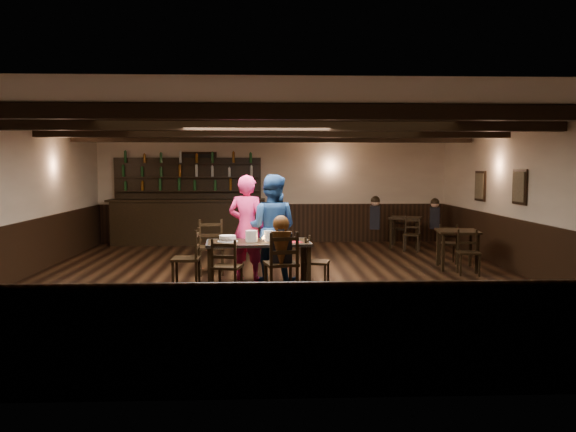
{
  "coord_description": "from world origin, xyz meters",
  "views": [
    {
      "loc": [
        -0.17,
        -9.6,
        1.96
      ],
      "look_at": [
        0.21,
        0.2,
        1.1
      ],
      "focal_mm": 35.0,
      "sensor_mm": 36.0,
      "label": 1
    }
  ],
  "objects_px": {
    "dining_table": "(258,246)",
    "bar_counter": "(188,216)",
    "cake": "(228,239)",
    "chair_near_left": "(226,263)",
    "man_blue": "(272,228)",
    "chair_near_right": "(283,259)",
    "woman_pink": "(247,228)"
  },
  "relations": [
    {
      "from": "dining_table",
      "to": "bar_counter",
      "type": "height_order",
      "value": "bar_counter"
    },
    {
      "from": "dining_table",
      "to": "cake",
      "type": "distance_m",
      "value": 0.51
    },
    {
      "from": "chair_near_left",
      "to": "man_blue",
      "type": "relative_size",
      "value": 0.48
    },
    {
      "from": "bar_counter",
      "to": "chair_near_right",
      "type": "bearing_deg",
      "value": -69.47
    },
    {
      "from": "woman_pink",
      "to": "man_blue",
      "type": "relative_size",
      "value": 1.0
    },
    {
      "from": "chair_near_left",
      "to": "woman_pink",
      "type": "bearing_deg",
      "value": 77.21
    },
    {
      "from": "chair_near_right",
      "to": "woman_pink",
      "type": "distance_m",
      "value": 1.5
    },
    {
      "from": "chair_near_right",
      "to": "woman_pink",
      "type": "relative_size",
      "value": 0.55
    },
    {
      "from": "chair_near_left",
      "to": "man_blue",
      "type": "xyz_separation_m",
      "value": [
        0.71,
        1.12,
        0.4
      ]
    },
    {
      "from": "dining_table",
      "to": "woman_pink",
      "type": "bearing_deg",
      "value": 109.47
    },
    {
      "from": "chair_near_right",
      "to": "woman_pink",
      "type": "height_order",
      "value": "woman_pink"
    },
    {
      "from": "cake",
      "to": "man_blue",
      "type": "bearing_deg",
      "value": 33.26
    },
    {
      "from": "chair_near_right",
      "to": "bar_counter",
      "type": "relative_size",
      "value": 0.25
    },
    {
      "from": "bar_counter",
      "to": "cake",
      "type": "bearing_deg",
      "value": -75.29
    },
    {
      "from": "woman_pink",
      "to": "chair_near_right",
      "type": "bearing_deg",
      "value": 132.47
    },
    {
      "from": "bar_counter",
      "to": "dining_table",
      "type": "bearing_deg",
      "value": -70.3
    },
    {
      "from": "cake",
      "to": "chair_near_right",
      "type": "bearing_deg",
      "value": -40.82
    },
    {
      "from": "chair_near_right",
      "to": "bar_counter",
      "type": "bearing_deg",
      "value": 110.53
    },
    {
      "from": "chair_near_left",
      "to": "bar_counter",
      "type": "distance_m",
      "value": 6.07
    },
    {
      "from": "dining_table",
      "to": "chair_near_left",
      "type": "height_order",
      "value": "chair_near_left"
    },
    {
      "from": "chair_near_right",
      "to": "man_blue",
      "type": "bearing_deg",
      "value": 96.84
    },
    {
      "from": "dining_table",
      "to": "chair_near_right",
      "type": "xyz_separation_m",
      "value": [
        0.37,
        -0.77,
        -0.1
      ]
    },
    {
      "from": "man_blue",
      "to": "cake",
      "type": "distance_m",
      "value": 0.87
    },
    {
      "from": "woman_pink",
      "to": "bar_counter",
      "type": "distance_m",
      "value": 4.97
    },
    {
      "from": "cake",
      "to": "bar_counter",
      "type": "xyz_separation_m",
      "value": [
        -1.38,
        5.26,
        -0.07
      ]
    },
    {
      "from": "chair_near_left",
      "to": "chair_near_right",
      "type": "bearing_deg",
      "value": -6.83
    },
    {
      "from": "woman_pink",
      "to": "dining_table",
      "type": "bearing_deg",
      "value": 128.68
    },
    {
      "from": "cake",
      "to": "dining_table",
      "type": "bearing_deg",
      "value": 1.93
    },
    {
      "from": "chair_near_right",
      "to": "man_blue",
      "type": "height_order",
      "value": "man_blue"
    },
    {
      "from": "cake",
      "to": "woman_pink",
      "type": "bearing_deg",
      "value": 63.51
    },
    {
      "from": "chair_near_left",
      "to": "bar_counter",
      "type": "height_order",
      "value": "bar_counter"
    },
    {
      "from": "dining_table",
      "to": "chair_near_right",
      "type": "bearing_deg",
      "value": -64.05
    }
  ]
}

